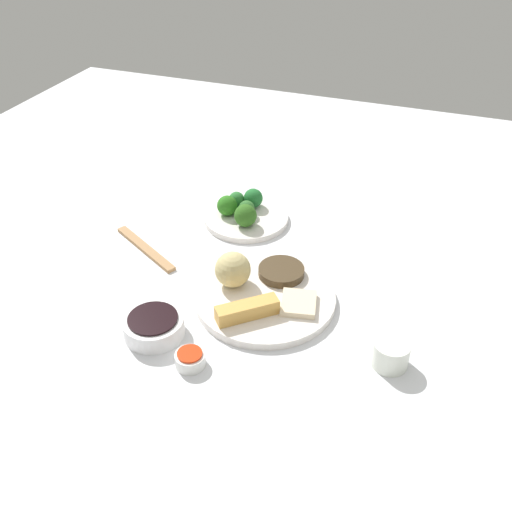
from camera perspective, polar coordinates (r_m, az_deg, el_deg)
The scene contains 18 objects.
tabletop at distance 1.15m, azimuth -0.46°, elevation -3.88°, with size 2.20×2.20×0.02m, color silver.
main_plate at distance 1.12m, azimuth 0.90°, elevation -4.15°, with size 0.27×0.27×0.02m, color white.
rice_scoop at distance 1.12m, azimuth -2.32°, elevation -1.34°, with size 0.07×0.07×0.07m, color tan.
spring_roll at distance 1.06m, azimuth -0.87°, elevation -5.37°, with size 0.12×0.03×0.03m, color gold.
crab_rangoon_wonton at distance 1.09m, azimuth 4.24°, elevation -4.69°, with size 0.06×0.07×0.01m, color beige.
stir_fry_heap at distance 1.16m, azimuth 2.52°, elevation -1.54°, with size 0.09×0.09×0.02m, color #43331F.
broccoli_plate at distance 1.36m, azimuth -0.97°, elevation 3.79°, with size 0.20×0.20×0.01m, color white.
broccoli_floret_0 at distance 1.35m, azimuth -0.93°, elevation 4.72°, with size 0.04×0.04×0.04m, color #2F682B.
broccoli_floret_1 at distance 1.31m, azimuth -1.05°, elevation 4.02°, with size 0.05×0.05×0.05m, color #2E621C.
broccoli_floret_2 at distance 1.38m, azimuth -0.27°, elevation 5.75°, with size 0.05×0.05×0.05m, color #216B2E.
broccoli_floret_3 at distance 1.35m, azimuth -2.87°, elevation 5.00°, with size 0.05×0.05×0.05m, color #2A701C.
broccoli_floret_4 at distance 1.38m, azimuth -1.94°, elevation 5.60°, with size 0.04×0.04×0.04m, color #2B7130.
soy_sauce_bowl at distance 1.06m, azimuth -10.08°, elevation -6.90°, with size 0.11×0.11×0.04m, color white.
soy_sauce_bowl_liquid at distance 1.05m, azimuth -10.19°, elevation -6.09°, with size 0.09×0.09×0.00m, color black.
sauce_ramekin_sweet_and_sour at distance 1.00m, azimuth -6.53°, elevation -10.14°, with size 0.05×0.05×0.02m, color white.
sauce_ramekin_sweet_and_sour_liquid at distance 0.99m, azimuth -6.58°, elevation -9.58°, with size 0.04×0.04×0.00m, color red.
teacup at distance 1.01m, azimuth 13.18°, elevation -9.40°, with size 0.06×0.06×0.05m, color white.
chopsticks_pair at distance 1.28m, azimuth -10.89°, elevation 0.74°, with size 0.21×0.02×0.01m, color #AD7F50.
Camera 1 is at (0.32, -0.83, 0.74)m, focal length 40.43 mm.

